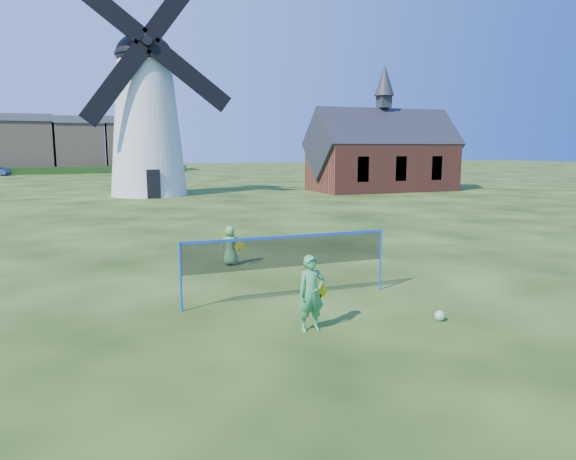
{
  "coord_description": "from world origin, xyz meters",
  "views": [
    {
      "loc": [
        -4.47,
        -11.77,
        3.57
      ],
      "look_at": [
        0.2,
        0.5,
        1.5
      ],
      "focal_mm": 32.62,
      "sensor_mm": 36.0,
      "label": 1
    }
  ],
  "objects_px": {
    "player_girl": "(311,293)",
    "chapel": "(382,156)",
    "windmill": "(147,116)",
    "play_ball": "(440,316)",
    "player_boy": "(230,245)",
    "badminton_net": "(288,253)"
  },
  "relations": [
    {
      "from": "chapel",
      "to": "player_boy",
      "type": "height_order",
      "value": "chapel"
    },
    {
      "from": "badminton_net",
      "to": "player_girl",
      "type": "relative_size",
      "value": 3.34
    },
    {
      "from": "player_girl",
      "to": "chapel",
      "type": "bearing_deg",
      "value": 55.45
    },
    {
      "from": "windmill",
      "to": "player_boy",
      "type": "relative_size",
      "value": 13.63
    },
    {
      "from": "badminton_net",
      "to": "play_ball",
      "type": "relative_size",
      "value": 22.95
    },
    {
      "from": "badminton_net",
      "to": "play_ball",
      "type": "distance_m",
      "value": 3.67
    },
    {
      "from": "badminton_net",
      "to": "chapel",
      "type": "bearing_deg",
      "value": 55.33
    },
    {
      "from": "windmill",
      "to": "play_ball",
      "type": "distance_m",
      "value": 32.5
    },
    {
      "from": "player_boy",
      "to": "play_ball",
      "type": "bearing_deg",
      "value": 120.51
    },
    {
      "from": "chapel",
      "to": "play_ball",
      "type": "relative_size",
      "value": 55.22
    },
    {
      "from": "windmill",
      "to": "player_boy",
      "type": "bearing_deg",
      "value": -90.71
    },
    {
      "from": "windmill",
      "to": "chapel",
      "type": "height_order",
      "value": "windmill"
    },
    {
      "from": "windmill",
      "to": "play_ball",
      "type": "relative_size",
      "value": 75.83
    },
    {
      "from": "chapel",
      "to": "player_girl",
      "type": "bearing_deg",
      "value": -123.1
    },
    {
      "from": "chapel",
      "to": "play_ball",
      "type": "xyz_separation_m",
      "value": [
        -16.35,
        -29.7,
        -2.78
      ]
    },
    {
      "from": "chapel",
      "to": "badminton_net",
      "type": "bearing_deg",
      "value": -124.67
    },
    {
      "from": "chapel",
      "to": "player_girl",
      "type": "relative_size",
      "value": 8.05
    },
    {
      "from": "player_girl",
      "to": "player_boy",
      "type": "xyz_separation_m",
      "value": [
        -0.01,
        6.23,
        -0.14
      ]
    },
    {
      "from": "player_girl",
      "to": "play_ball",
      "type": "height_order",
      "value": "player_girl"
    },
    {
      "from": "chapel",
      "to": "badminton_net",
      "type": "distance_m",
      "value": 33.05
    },
    {
      "from": "badminton_net",
      "to": "play_ball",
      "type": "xyz_separation_m",
      "value": [
        2.42,
        -2.56,
        -1.03
      ]
    },
    {
      "from": "player_boy",
      "to": "play_ball",
      "type": "relative_size",
      "value": 5.56
    }
  ]
}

